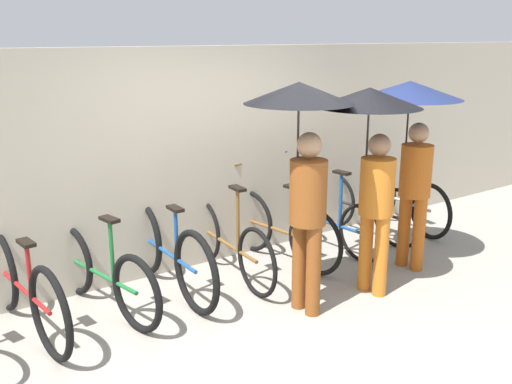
{
  "coord_description": "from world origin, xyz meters",
  "views": [
    {
      "loc": [
        -2.86,
        -3.22,
        2.39
      ],
      "look_at": [
        0.0,
        0.89,
        1.0
      ],
      "focal_mm": 40.0,
      "sensor_mm": 36.0,
      "label": 1
    }
  ],
  "objects_px": {
    "parked_bicycle_3": "(168,252)",
    "parked_bicycle_5": "(280,229)",
    "pedestrian_trailing": "(411,120)",
    "pedestrian_leading": "(302,138)",
    "parked_bicycle_6": "(327,220)",
    "pedestrian_center": "(372,135)",
    "parked_bicycle_2": "(102,273)",
    "parked_bicycle_7": "(364,207)",
    "parked_bicycle_1": "(23,288)",
    "parked_bicycle_4": "(228,242)",
    "parked_bicycle_8": "(403,200)"
  },
  "relations": [
    {
      "from": "parked_bicycle_5",
      "to": "pedestrian_leading",
      "type": "relative_size",
      "value": 0.82
    },
    {
      "from": "parked_bicycle_2",
      "to": "parked_bicycle_4",
      "type": "height_order",
      "value": "parked_bicycle_4"
    },
    {
      "from": "parked_bicycle_7",
      "to": "parked_bicycle_1",
      "type": "bearing_deg",
      "value": 85.58
    },
    {
      "from": "parked_bicycle_1",
      "to": "parked_bicycle_6",
      "type": "height_order",
      "value": "parked_bicycle_6"
    },
    {
      "from": "parked_bicycle_6",
      "to": "pedestrian_leading",
      "type": "distance_m",
      "value": 1.92
    },
    {
      "from": "parked_bicycle_2",
      "to": "parked_bicycle_1",
      "type": "bearing_deg",
      "value": 78.41
    },
    {
      "from": "parked_bicycle_3",
      "to": "pedestrian_center",
      "type": "distance_m",
      "value": 2.19
    },
    {
      "from": "parked_bicycle_2",
      "to": "pedestrian_trailing",
      "type": "xyz_separation_m",
      "value": [
        3.0,
        -0.8,
        1.2
      ]
    },
    {
      "from": "parked_bicycle_3",
      "to": "pedestrian_center",
      "type": "relative_size",
      "value": 0.96
    },
    {
      "from": "pedestrian_leading",
      "to": "pedestrian_trailing",
      "type": "bearing_deg",
      "value": 1.86
    },
    {
      "from": "parked_bicycle_3",
      "to": "parked_bicycle_8",
      "type": "bearing_deg",
      "value": -89.61
    },
    {
      "from": "parked_bicycle_6",
      "to": "pedestrian_center",
      "type": "bearing_deg",
      "value": 151.68
    },
    {
      "from": "parked_bicycle_1",
      "to": "pedestrian_leading",
      "type": "bearing_deg",
      "value": -120.48
    },
    {
      "from": "parked_bicycle_1",
      "to": "parked_bicycle_4",
      "type": "bearing_deg",
      "value": -96.22
    },
    {
      "from": "parked_bicycle_5",
      "to": "pedestrian_trailing",
      "type": "xyz_separation_m",
      "value": [
        1.02,
        -0.82,
        1.18
      ]
    },
    {
      "from": "parked_bicycle_7",
      "to": "parked_bicycle_2",
      "type": "bearing_deg",
      "value": 85.88
    },
    {
      "from": "parked_bicycle_1",
      "to": "parked_bicycle_4",
      "type": "distance_m",
      "value": 1.98
    },
    {
      "from": "parked_bicycle_6",
      "to": "pedestrian_leading",
      "type": "xyz_separation_m",
      "value": [
        -1.17,
        -0.94,
        1.19
      ]
    },
    {
      "from": "parked_bicycle_8",
      "to": "pedestrian_leading",
      "type": "xyz_separation_m",
      "value": [
        -2.49,
        -1.0,
        1.19
      ]
    },
    {
      "from": "parked_bicycle_6",
      "to": "parked_bicycle_7",
      "type": "bearing_deg",
      "value": -89.2
    },
    {
      "from": "parked_bicycle_3",
      "to": "parked_bicycle_5",
      "type": "distance_m",
      "value": 1.32
    },
    {
      "from": "parked_bicycle_7",
      "to": "pedestrian_leading",
      "type": "height_order",
      "value": "pedestrian_leading"
    },
    {
      "from": "parked_bicycle_5",
      "to": "parked_bicycle_8",
      "type": "relative_size",
      "value": 1.0
    },
    {
      "from": "parked_bicycle_5",
      "to": "parked_bicycle_8",
      "type": "height_order",
      "value": "parked_bicycle_5"
    },
    {
      "from": "parked_bicycle_1",
      "to": "pedestrian_center",
      "type": "bearing_deg",
      "value": -115.66
    },
    {
      "from": "parked_bicycle_2",
      "to": "parked_bicycle_5",
      "type": "distance_m",
      "value": 1.98
    },
    {
      "from": "pedestrian_trailing",
      "to": "pedestrian_leading",
      "type": "bearing_deg",
      "value": 179.28
    },
    {
      "from": "parked_bicycle_2",
      "to": "parked_bicycle_3",
      "type": "distance_m",
      "value": 0.66
    },
    {
      "from": "parked_bicycle_2",
      "to": "pedestrian_trailing",
      "type": "height_order",
      "value": "pedestrian_trailing"
    },
    {
      "from": "parked_bicycle_1",
      "to": "parked_bicycle_2",
      "type": "xyz_separation_m",
      "value": [
        0.66,
        -0.01,
        -0.03
      ]
    },
    {
      "from": "parked_bicycle_3",
      "to": "parked_bicycle_5",
      "type": "xyz_separation_m",
      "value": [
        1.32,
        -0.03,
        -0.02
      ]
    },
    {
      "from": "parked_bicycle_3",
      "to": "pedestrian_trailing",
      "type": "height_order",
      "value": "pedestrian_trailing"
    },
    {
      "from": "parked_bicycle_4",
      "to": "pedestrian_center",
      "type": "height_order",
      "value": "pedestrian_center"
    },
    {
      "from": "parked_bicycle_4",
      "to": "parked_bicycle_3",
      "type": "bearing_deg",
      "value": 90.78
    },
    {
      "from": "pedestrian_leading",
      "to": "parked_bicycle_2",
      "type": "bearing_deg",
      "value": 143.69
    },
    {
      "from": "pedestrian_center",
      "to": "parked_bicycle_2",
      "type": "bearing_deg",
      "value": 149.47
    },
    {
      "from": "parked_bicycle_1",
      "to": "parked_bicycle_3",
      "type": "height_order",
      "value": "parked_bicycle_3"
    },
    {
      "from": "parked_bicycle_6",
      "to": "parked_bicycle_8",
      "type": "bearing_deg",
      "value": -93.8
    },
    {
      "from": "parked_bicycle_4",
      "to": "pedestrian_trailing",
      "type": "bearing_deg",
      "value": -112.65
    },
    {
      "from": "parked_bicycle_2",
      "to": "parked_bicycle_7",
      "type": "bearing_deg",
      "value": -99.79
    },
    {
      "from": "parked_bicycle_4",
      "to": "parked_bicycle_8",
      "type": "height_order",
      "value": "parked_bicycle_4"
    },
    {
      "from": "parked_bicycle_7",
      "to": "pedestrian_center",
      "type": "bearing_deg",
      "value": 129.93
    },
    {
      "from": "parked_bicycle_1",
      "to": "parked_bicycle_3",
      "type": "relative_size",
      "value": 0.99
    },
    {
      "from": "parked_bicycle_7",
      "to": "parked_bicycle_6",
      "type": "bearing_deg",
      "value": 91.51
    },
    {
      "from": "parked_bicycle_2",
      "to": "parked_bicycle_8",
      "type": "xyz_separation_m",
      "value": [
        3.96,
        0.05,
        0.01
      ]
    },
    {
      "from": "parked_bicycle_5",
      "to": "pedestrian_leading",
      "type": "bearing_deg",
      "value": 142.51
    },
    {
      "from": "pedestrian_leading",
      "to": "parked_bicycle_8",
      "type": "bearing_deg",
      "value": 18.27
    },
    {
      "from": "parked_bicycle_8",
      "to": "pedestrian_center",
      "type": "distance_m",
      "value": 2.33
    },
    {
      "from": "pedestrian_leading",
      "to": "pedestrian_center",
      "type": "xyz_separation_m",
      "value": [
        0.76,
        -0.06,
        -0.04
      ]
    },
    {
      "from": "pedestrian_trailing",
      "to": "parked_bicycle_2",
      "type": "bearing_deg",
      "value": 158.93
    }
  ]
}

